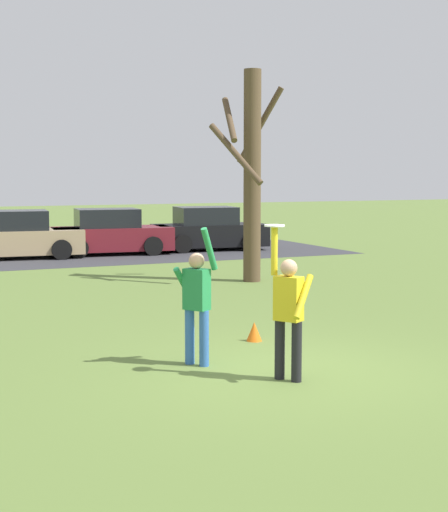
{
  "coord_description": "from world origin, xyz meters",
  "views": [
    {
      "loc": [
        -5.16,
        -9.49,
        2.78
      ],
      "look_at": [
        -0.58,
        0.79,
        1.59
      ],
      "focal_mm": 54.58,
      "sensor_mm": 36.0,
      "label": 1
    }
  ],
  "objects": [
    {
      "name": "ground_plane",
      "position": [
        0.0,
        0.0,
        0.0
      ],
      "size": [
        120.0,
        120.0,
        0.0
      ],
      "primitive_type": "plane",
      "color": "olive"
    },
    {
      "name": "person_catcher",
      "position": [
        -0.18,
        -0.43,
        0.98
      ],
      "size": [
        0.53,
        0.59,
        2.08
      ],
      "rotation": [
        0.0,
        0.0,
        2.13
      ],
      "color": "black",
      "rests_on": "ground_plane"
    },
    {
      "name": "person_defender",
      "position": [
        -0.99,
        0.86,
        0.98
      ],
      "size": [
        0.62,
        0.66,
        2.04
      ],
      "rotation": [
        0.0,
        0.0,
        5.27
      ],
      "color": "#3366B7",
      "rests_on": "ground_plane"
    },
    {
      "name": "frisbee_disc",
      "position": [
        -0.3,
        -0.24,
        2.09
      ],
      "size": [
        0.28,
        0.28,
        0.02
      ],
      "primitive_type": "cylinder",
      "color": "white",
      "rests_on": "person_catcher"
    },
    {
      "name": "parked_car_tan",
      "position": [
        -0.93,
        16.78,
        0.73
      ],
      "size": [
        4.27,
        2.38,
        1.59
      ],
      "rotation": [
        0.0,
        0.0,
        -0.11
      ],
      "color": "tan",
      "rests_on": "ground_plane"
    },
    {
      "name": "parked_car_maroon",
      "position": [
        2.22,
        16.79,
        0.73
      ],
      "size": [
        4.27,
        2.38,
        1.59
      ],
      "rotation": [
        0.0,
        0.0,
        -0.11
      ],
      "color": "maroon",
      "rests_on": "ground_plane"
    },
    {
      "name": "parked_car_black",
      "position": [
        5.96,
        16.84,
        0.73
      ],
      "size": [
        4.27,
        2.38,
        1.59
      ],
      "rotation": [
        0.0,
        0.0,
        -0.11
      ],
      "color": "black",
      "rests_on": "ground_plane"
    },
    {
      "name": "parking_strip",
      "position": [
        -1.01,
        16.58,
        0.0
      ],
      "size": [
        22.95,
        6.4,
        0.01
      ],
      "primitive_type": "cube",
      "color": "#38383D",
      "rests_on": "ground_plane"
    },
    {
      "name": "bare_tree_tall",
      "position": [
        3.66,
        8.59,
        2.85
      ],
      "size": [
        2.04,
        2.03,
        5.44
      ],
      "color": "brown",
      "rests_on": "ground_plane"
    },
    {
      "name": "field_cone_orange",
      "position": [
        0.51,
        1.99,
        0.16
      ],
      "size": [
        0.26,
        0.26,
        0.32
      ],
      "primitive_type": "cone",
      "color": "orange",
      "rests_on": "ground_plane"
    }
  ]
}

